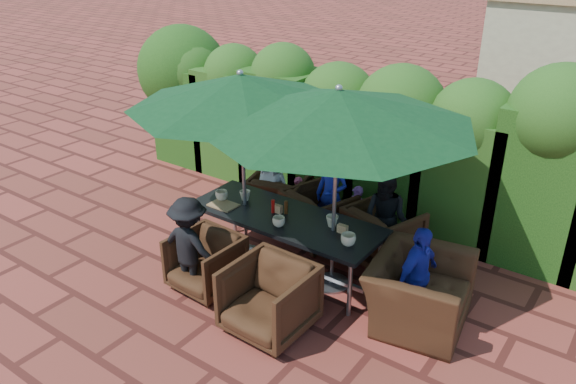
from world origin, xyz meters
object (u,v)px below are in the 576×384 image
Objects in this scene: umbrella_left at (241,91)px; chair_near_left at (205,260)px; dining_table at (285,222)px; umbrella_right at (338,108)px; chair_far_mid at (319,213)px; chair_far_right at (383,232)px; chair_near_right at (269,296)px; chair_end_right at (420,282)px; chair_far_left at (280,195)px.

chair_near_left is at bearing -84.91° from umbrella_left.
umbrella_right is (0.66, 0.05, 1.54)m from dining_table.
umbrella_right is at bearing 150.01° from chair_far_mid.
umbrella_right is 2.11m from chair_far_mid.
chair_near_right is (-0.33, -1.96, 0.01)m from chair_far_right.
dining_table is 0.92× the size of umbrella_left.
umbrella_right is at bearing 4.27° from dining_table.
umbrella_right is at bearing 40.20° from chair_near_left.
dining_table is 1.65m from umbrella_left.
chair_far_mid is at bearing 131.07° from umbrella_right.
chair_end_right reaches higher than chair_far_mid.
chair_far_left is 0.71× the size of chair_end_right.
chair_far_left reaches higher than chair_near_left.
chair_far_right is at bearing 74.99° from umbrella_right.
umbrella_left is 3.14× the size of chair_near_right.
chair_near_right reaches higher than chair_far_left.
chair_far_left is 2.49m from chair_near_right.
umbrella_right is 3.65× the size of chair_far_right.
chair_near_right reaches higher than dining_table.
chair_near_left is at bearing 102.09° from chair_end_right.
chair_near_right is at bearing 109.51° from chair_far_left.
chair_end_right is (1.22, 1.06, 0.07)m from chair_near_right.
chair_near_left is 0.88× the size of chair_near_right.
umbrella_right reaches higher than chair_near_right.
chair_far_left is at bearing 59.96° from chair_end_right.
chair_far_left is 2.79m from chair_end_right.
chair_end_right is (1.77, 0.01, -0.18)m from dining_table.
umbrella_left is at bearing -176.93° from dining_table.
umbrella_left is 2.09m from chair_far_mid.
chair_far_mid is 0.96× the size of chair_near_right.
chair_far_mid is at bearing 154.68° from chair_far_left.
umbrella_right is 3.68× the size of chair_far_mid.
chair_near_left is (-1.41, -1.77, -0.03)m from chair_far_right.
umbrella_left reaches higher than chair_near_left.
chair_far_right is at bearing -158.80° from chair_far_mid.
chair_near_left is at bearing 171.59° from chair_near_right.
chair_far_mid is (0.77, -0.15, 0.00)m from chair_far_left.
chair_far_left is 0.98× the size of chair_far_right.
dining_table is 1.34m from chair_far_left.
chair_far_right is at bearing 35.82° from chair_end_right.
chair_near_left is (0.30, -1.89, -0.03)m from chair_far_left.
umbrella_right is 2.10m from chair_near_right.
dining_table is at bearing 118.87° from chair_near_right.
chair_near_right reaches higher than chair_far_mid.
umbrella_right is 2.05m from chair_end_right.
dining_table is 1.21m from chair_near_right.
umbrella_right reaches higher than dining_table.
chair_near_right is at bearing -62.36° from dining_table.
umbrella_left reaches higher than chair_near_right.
umbrella_left reaches higher than chair_far_mid.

